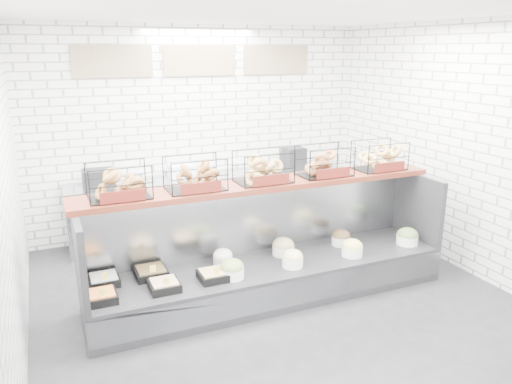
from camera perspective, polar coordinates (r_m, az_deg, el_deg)
name	(u,v)px	position (r m, az deg, el deg)	size (l,w,h in m)	color
ground	(283,307)	(5.48, 3.07, -13.00)	(5.50, 5.50, 0.00)	black
room_shell	(260,108)	(5.37, 0.50, 9.61)	(5.02, 5.51, 3.01)	white
display_case	(269,267)	(5.61, 1.48, -8.55)	(4.00, 0.90, 1.20)	black
bagel_shelf	(263,171)	(5.42, 0.82, 2.41)	(4.10, 0.50, 0.40)	#48180F
prep_counter	(210,203)	(7.38, -5.33, -1.30)	(4.00, 0.60, 1.20)	#93969B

